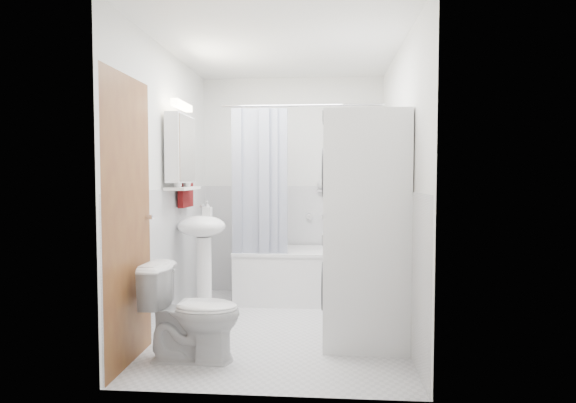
# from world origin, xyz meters

# --- Properties ---
(floor) EXTENTS (2.60, 2.60, 0.00)m
(floor) POSITION_xyz_m (0.00, 0.00, 0.00)
(floor) COLOR silver
(floor) RESTS_ON ground
(room_walls) EXTENTS (2.60, 2.60, 2.60)m
(room_walls) POSITION_xyz_m (0.00, 0.00, 1.49)
(room_walls) COLOR white
(room_walls) RESTS_ON ground
(wainscot) EXTENTS (1.98, 2.58, 2.58)m
(wainscot) POSITION_xyz_m (0.00, 0.29, 0.60)
(wainscot) COLOR white
(wainscot) RESTS_ON ground
(door) EXTENTS (0.05, 2.00, 2.00)m
(door) POSITION_xyz_m (-0.95, -0.55, 1.00)
(door) COLOR brown
(door) RESTS_ON ground
(bathtub) EXTENTS (1.41, 0.67, 0.54)m
(bathtub) POSITION_xyz_m (0.14, 0.92, 0.30)
(bathtub) COLOR white
(bathtub) RESTS_ON ground
(tub_spout) EXTENTS (0.04, 0.12, 0.04)m
(tub_spout) POSITION_xyz_m (0.34, 1.25, 0.86)
(tub_spout) COLOR silver
(tub_spout) RESTS_ON room_walls
(curtain_rod) EXTENTS (1.59, 0.02, 0.02)m
(curtain_rod) POSITION_xyz_m (0.14, 0.65, 2.00)
(curtain_rod) COLOR silver
(curtain_rod) RESTS_ON room_walls
(shower_curtain) EXTENTS (0.55, 0.02, 1.45)m
(shower_curtain) POSITION_xyz_m (-0.28, 0.65, 1.25)
(shower_curtain) COLOR #131D42
(shower_curtain) RESTS_ON curtain_rod
(sink) EXTENTS (0.44, 0.37, 1.04)m
(sink) POSITION_xyz_m (-0.75, 0.23, 0.70)
(sink) COLOR white
(sink) RESTS_ON ground
(medicine_cabinet) EXTENTS (0.13, 0.50, 0.71)m
(medicine_cabinet) POSITION_xyz_m (-0.90, 0.10, 1.57)
(medicine_cabinet) COLOR white
(medicine_cabinet) RESTS_ON room_walls
(shelf) EXTENTS (0.18, 0.54, 0.02)m
(shelf) POSITION_xyz_m (-0.89, 0.10, 1.20)
(shelf) COLOR silver
(shelf) RESTS_ON room_walls
(shower_caddy) EXTENTS (0.22, 0.06, 0.02)m
(shower_caddy) POSITION_xyz_m (0.39, 1.24, 1.15)
(shower_caddy) COLOR silver
(shower_caddy) RESTS_ON room_walls
(towel) EXTENTS (0.07, 0.34, 0.83)m
(towel) POSITION_xyz_m (-0.94, 0.35, 1.44)
(towel) COLOR #580E0F
(towel) RESTS_ON room_walls
(washer_dryer) EXTENTS (0.66, 0.65, 1.79)m
(washer_dryer) POSITION_xyz_m (0.68, -0.31, 0.90)
(washer_dryer) COLOR white
(washer_dryer) RESTS_ON ground
(toilet) EXTENTS (0.71, 0.41, 0.68)m
(toilet) POSITION_xyz_m (-0.57, -0.77, 0.34)
(toilet) COLOR white
(toilet) RESTS_ON ground
(soap_pump) EXTENTS (0.08, 0.17, 0.08)m
(soap_pump) POSITION_xyz_m (-0.71, 0.25, 0.95)
(soap_pump) COLOR gray
(soap_pump) RESTS_ON sink
(shelf_bottle) EXTENTS (0.07, 0.18, 0.07)m
(shelf_bottle) POSITION_xyz_m (-0.89, -0.05, 1.25)
(shelf_bottle) COLOR gray
(shelf_bottle) RESTS_ON shelf
(shelf_cup) EXTENTS (0.10, 0.09, 0.10)m
(shelf_cup) POSITION_xyz_m (-0.89, 0.22, 1.26)
(shelf_cup) COLOR gray
(shelf_cup) RESTS_ON shelf
(shampoo_a) EXTENTS (0.13, 0.17, 0.13)m
(shampoo_a) POSITION_xyz_m (0.35, 1.24, 1.23)
(shampoo_a) COLOR gray
(shampoo_a) RESTS_ON shower_caddy
(shampoo_b) EXTENTS (0.08, 0.21, 0.08)m
(shampoo_b) POSITION_xyz_m (0.47, 1.24, 1.20)
(shampoo_b) COLOR #2A44AB
(shampoo_b) RESTS_ON shower_caddy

